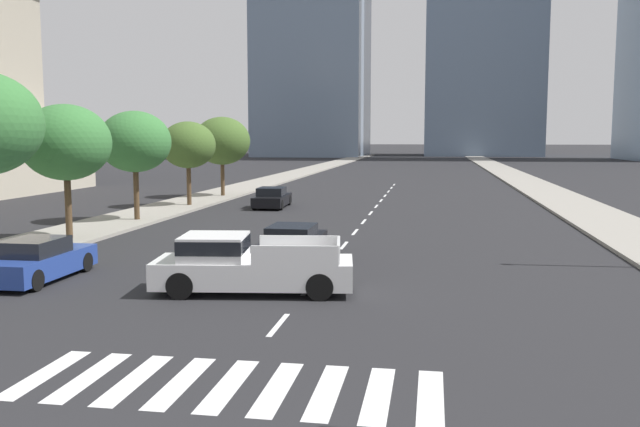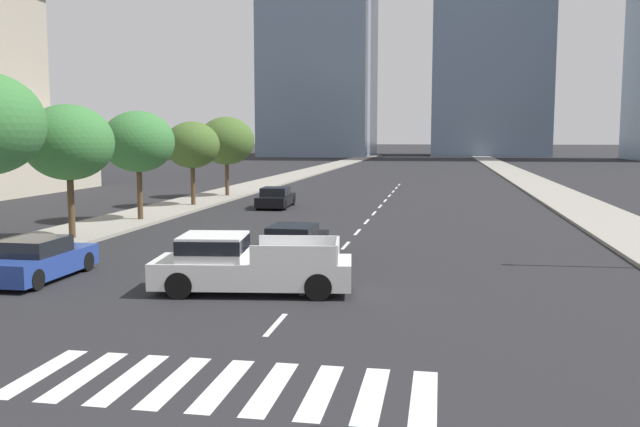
{
  "view_description": "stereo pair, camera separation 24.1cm",
  "coord_description": "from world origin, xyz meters",
  "px_view_note": "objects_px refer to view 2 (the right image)",
  "views": [
    {
      "loc": [
        3.57,
        -5.86,
        4.46
      ],
      "look_at": [
        0.0,
        15.45,
        2.0
      ],
      "focal_mm": 37.95,
      "sensor_mm": 36.0,
      "label": 1
    },
    {
      "loc": [
        3.81,
        -5.82,
        4.46
      ],
      "look_at": [
        0.0,
        15.45,
        2.0
      ],
      "focal_mm": 37.95,
      "sensor_mm": 36.0,
      "label": 2
    }
  ],
  "objects_px": {
    "sedan_black_2": "(276,198)",
    "street_tree_third": "(138,142)",
    "pickup_truck": "(243,264)",
    "street_tree_fourth": "(192,145)",
    "street_tree_fifth": "(226,141)",
    "sedan_blue_1": "(39,260)",
    "sedan_black_0": "(294,243)",
    "street_tree_second": "(69,143)"
  },
  "relations": [
    {
      "from": "sedan_black_0",
      "to": "street_tree_fourth",
      "type": "height_order",
      "value": "street_tree_fourth"
    },
    {
      "from": "sedan_black_0",
      "to": "street_tree_fifth",
      "type": "distance_m",
      "value": 26.38
    },
    {
      "from": "street_tree_third",
      "to": "sedan_black_2",
      "type": "bearing_deg",
      "value": 57.67
    },
    {
      "from": "sedan_black_2",
      "to": "street_tree_third",
      "type": "xyz_separation_m",
      "value": [
        -5.27,
        -8.33,
        3.6
      ]
    },
    {
      "from": "sedan_black_2",
      "to": "street_tree_fifth",
      "type": "bearing_deg",
      "value": 36.6
    },
    {
      "from": "sedan_black_0",
      "to": "street_tree_third",
      "type": "distance_m",
      "value": 14.33
    },
    {
      "from": "sedan_black_2",
      "to": "street_tree_second",
      "type": "bearing_deg",
      "value": 157.76
    },
    {
      "from": "street_tree_third",
      "to": "street_tree_second",
      "type": "bearing_deg",
      "value": -90.0
    },
    {
      "from": "street_tree_third",
      "to": "street_tree_fifth",
      "type": "distance_m",
      "value": 14.73
    },
    {
      "from": "sedan_black_0",
      "to": "sedan_black_2",
      "type": "xyz_separation_m",
      "value": [
        -5.03,
        17.62,
        -0.0
      ]
    },
    {
      "from": "street_tree_fifth",
      "to": "sedan_black_0",
      "type": "bearing_deg",
      "value": -66.79
    },
    {
      "from": "sedan_blue_1",
      "to": "street_tree_fifth",
      "type": "xyz_separation_m",
      "value": [
        -3.19,
        28.88,
        3.54
      ]
    },
    {
      "from": "sedan_black_2",
      "to": "street_tree_third",
      "type": "bearing_deg",
      "value": 144.76
    },
    {
      "from": "street_tree_second",
      "to": "street_tree_fifth",
      "type": "bearing_deg",
      "value": 90.0
    },
    {
      "from": "sedan_black_0",
      "to": "street_tree_second",
      "type": "xyz_separation_m",
      "value": [
        -10.3,
        2.58,
        3.62
      ]
    },
    {
      "from": "pickup_truck",
      "to": "street_tree_fourth",
      "type": "xyz_separation_m",
      "value": [
        -9.99,
        22.42,
        3.12
      ]
    },
    {
      "from": "pickup_truck",
      "to": "street_tree_third",
      "type": "relative_size",
      "value": 1.04
    },
    {
      "from": "pickup_truck",
      "to": "sedan_blue_1",
      "type": "relative_size",
      "value": 1.36
    },
    {
      "from": "pickup_truck",
      "to": "sedan_black_2",
      "type": "bearing_deg",
      "value": -85.92
    },
    {
      "from": "sedan_black_0",
      "to": "street_tree_third",
      "type": "relative_size",
      "value": 0.79
    },
    {
      "from": "pickup_truck",
      "to": "sedan_black_2",
      "type": "xyz_separation_m",
      "value": [
        -4.72,
        23.01,
        -0.22
      ]
    },
    {
      "from": "street_tree_fourth",
      "to": "street_tree_second",
      "type": "bearing_deg",
      "value": -90.0
    },
    {
      "from": "street_tree_fourth",
      "to": "street_tree_fifth",
      "type": "distance_m",
      "value": 6.99
    },
    {
      "from": "sedan_black_0",
      "to": "sedan_black_2",
      "type": "height_order",
      "value": "sedan_black_2"
    },
    {
      "from": "pickup_truck",
      "to": "street_tree_fifth",
      "type": "bearing_deg",
      "value": -78.73
    },
    {
      "from": "sedan_blue_1",
      "to": "street_tree_second",
      "type": "bearing_deg",
      "value": 22.78
    },
    {
      "from": "street_tree_second",
      "to": "street_tree_third",
      "type": "xyz_separation_m",
      "value": [
        0.0,
        6.71,
        -0.01
      ]
    },
    {
      "from": "street_tree_second",
      "to": "street_tree_fourth",
      "type": "relative_size",
      "value": 1.08
    },
    {
      "from": "pickup_truck",
      "to": "street_tree_fourth",
      "type": "distance_m",
      "value": 24.74
    },
    {
      "from": "sedan_blue_1",
      "to": "sedan_black_2",
      "type": "relative_size",
      "value": 0.94
    },
    {
      "from": "pickup_truck",
      "to": "sedan_black_0",
      "type": "height_order",
      "value": "pickup_truck"
    },
    {
      "from": "street_tree_second",
      "to": "street_tree_third",
      "type": "height_order",
      "value": "street_tree_second"
    },
    {
      "from": "street_tree_second",
      "to": "sedan_black_0",
      "type": "bearing_deg",
      "value": -14.05
    },
    {
      "from": "sedan_blue_1",
      "to": "sedan_black_2",
      "type": "distance_m",
      "value": 22.58
    },
    {
      "from": "street_tree_second",
      "to": "street_tree_fifth",
      "type": "distance_m",
      "value": 21.44
    },
    {
      "from": "pickup_truck",
      "to": "street_tree_second",
      "type": "xyz_separation_m",
      "value": [
        -9.99,
        7.96,
        3.4
      ]
    },
    {
      "from": "sedan_black_2",
      "to": "street_tree_third",
      "type": "distance_m",
      "value": 10.5
    },
    {
      "from": "sedan_black_0",
      "to": "street_tree_third",
      "type": "xyz_separation_m",
      "value": [
        -10.3,
        9.29,
        3.6
      ]
    },
    {
      "from": "street_tree_second",
      "to": "street_tree_fourth",
      "type": "xyz_separation_m",
      "value": [
        0.0,
        14.45,
        -0.28
      ]
    },
    {
      "from": "sedan_blue_1",
      "to": "street_tree_third",
      "type": "relative_size",
      "value": 0.76
    },
    {
      "from": "sedan_black_0",
      "to": "sedan_black_2",
      "type": "distance_m",
      "value": 18.33
    },
    {
      "from": "sedan_black_2",
      "to": "street_tree_fifth",
      "type": "distance_m",
      "value": 9.02
    }
  ]
}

